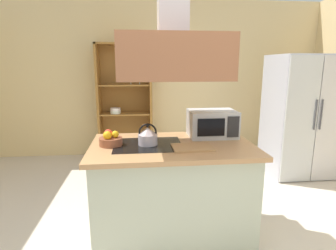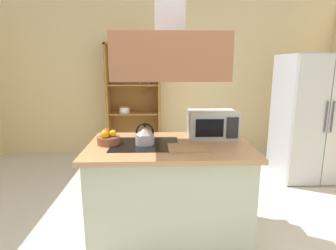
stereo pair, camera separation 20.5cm
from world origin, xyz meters
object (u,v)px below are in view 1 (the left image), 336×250
(refrigerator, at_px, (301,116))
(microwave, at_px, (212,123))
(kettle, at_px, (148,136))
(cutting_board, at_px, (192,147))
(fruit_bowl, at_px, (110,140))
(dish_cabinet, at_px, (125,108))

(refrigerator, relative_size, microwave, 3.78)
(kettle, relative_size, cutting_board, 0.57)
(microwave, relative_size, fruit_bowl, 2.26)
(dish_cabinet, bearing_deg, microwave, -66.35)
(kettle, bearing_deg, fruit_bowl, 176.47)
(microwave, bearing_deg, dish_cabinet, 113.65)
(dish_cabinet, xyz_separation_m, fruit_bowl, (-0.02, -2.39, 0.08))
(dish_cabinet, height_order, cutting_board, dish_cabinet)
(dish_cabinet, relative_size, microwave, 4.24)
(dish_cabinet, bearing_deg, kettle, -82.81)
(cutting_board, xyz_separation_m, microwave, (0.27, 0.39, 0.12))
(refrigerator, relative_size, cutting_board, 5.12)
(kettle, height_order, cutting_board, kettle)
(dish_cabinet, distance_m, fruit_bowl, 2.39)
(refrigerator, xyz_separation_m, microwave, (-1.63, -1.11, 0.16))
(refrigerator, distance_m, cutting_board, 2.42)
(cutting_board, height_order, microwave, microwave)
(dish_cabinet, height_order, microwave, dish_cabinet)
(cutting_board, bearing_deg, fruit_bowl, 166.47)
(microwave, distance_m, fruit_bowl, 1.00)
(kettle, height_order, fruit_bowl, kettle)
(fruit_bowl, bearing_deg, dish_cabinet, 89.41)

